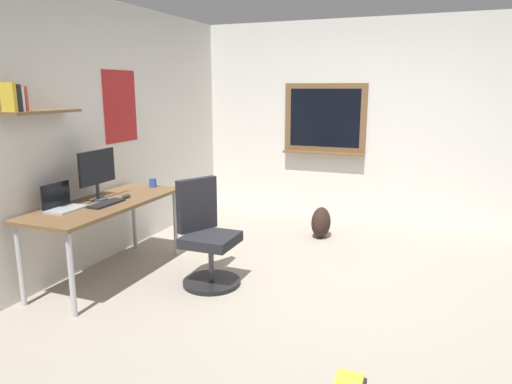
% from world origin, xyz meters
% --- Properties ---
extents(ground_plane, '(5.20, 5.20, 0.00)m').
position_xyz_m(ground_plane, '(0.00, 0.00, 0.00)').
color(ground_plane, '#9E9384').
rests_on(ground_plane, ground).
extents(wall_back, '(5.00, 0.30, 2.60)m').
position_xyz_m(wall_back, '(-0.00, 2.45, 1.30)').
color(wall_back, silver).
rests_on(wall_back, ground).
extents(wall_right, '(0.22, 5.00, 2.60)m').
position_xyz_m(wall_right, '(2.45, 0.03, 1.30)').
color(wall_right, silver).
rests_on(wall_right, ground).
extents(desk, '(1.63, 0.64, 0.73)m').
position_xyz_m(desk, '(-0.46, 2.05, 0.66)').
color(desk, brown).
rests_on(desk, ground).
extents(office_chair, '(0.54, 0.56, 0.95)m').
position_xyz_m(office_chair, '(-0.24, 1.13, 0.41)').
color(office_chair, black).
rests_on(office_chair, ground).
extents(laptop, '(0.31, 0.21, 0.23)m').
position_xyz_m(laptop, '(-0.82, 2.20, 0.78)').
color(laptop, '#ADAFB5').
rests_on(laptop, desk).
extents(monitor_primary, '(0.46, 0.17, 0.46)m').
position_xyz_m(monitor_primary, '(-0.42, 2.15, 1.00)').
color(monitor_primary, '#38383D').
rests_on(monitor_primary, desk).
extents(keyboard, '(0.37, 0.13, 0.02)m').
position_xyz_m(keyboard, '(-0.54, 1.97, 0.74)').
color(keyboard, black).
rests_on(keyboard, desk).
extents(computer_mouse, '(0.10, 0.06, 0.03)m').
position_xyz_m(computer_mouse, '(-0.26, 1.97, 0.74)').
color(computer_mouse, '#262628').
rests_on(computer_mouse, desk).
extents(coffee_mug, '(0.08, 0.08, 0.09)m').
position_xyz_m(coffee_mug, '(0.26, 2.02, 0.77)').
color(coffee_mug, '#334CA5').
rests_on(coffee_mug, desk).
extents(backpack, '(0.32, 0.22, 0.37)m').
position_xyz_m(backpack, '(1.45, 0.50, 0.18)').
color(backpack, black).
rests_on(backpack, ground).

